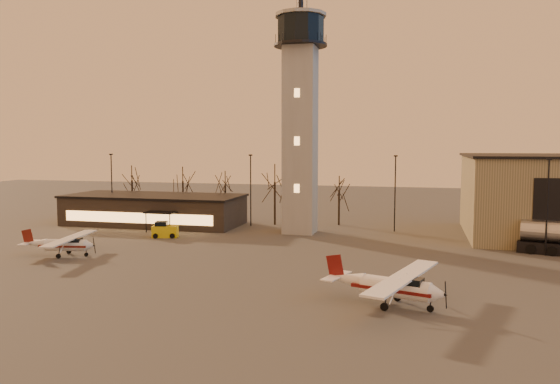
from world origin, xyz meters
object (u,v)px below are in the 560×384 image
Objects in this scene: service_cart at (165,231)px; terminal at (154,210)px; cessna_rear at (67,247)px; cessna_front at (398,291)px; control_tower at (300,107)px.

terminal is at bearing 108.30° from service_cart.
service_cart is (4.62, 13.05, -0.22)m from cessna_rear.
service_cart is at bearing 159.51° from cessna_front.
terminal reaches higher than cessna_rear.
terminal is (-21.99, 1.98, -14.17)m from control_tower.
cessna_front is at bearing -42.07° from terminal.
cessna_front reaches higher than cessna_rear.
cessna_front is 37.03m from service_cart.
control_tower is 36.49m from cessna_front.
service_cart is (-29.33, 22.59, -0.39)m from cessna_front.
control_tower is 1.28× the size of terminal.
terminal reaches higher than cessna_front.
control_tower is 3.15× the size of cessna_rear.
cessna_front is 1.16× the size of cessna_rear.
terminal reaches higher than service_cart.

